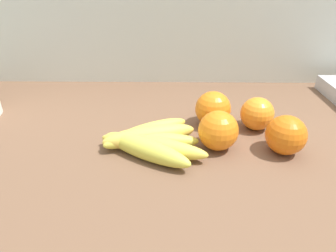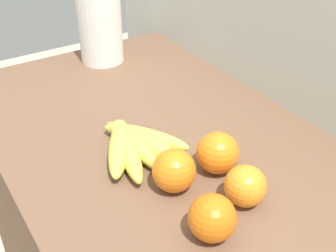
# 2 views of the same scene
# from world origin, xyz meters

# --- Properties ---
(banana_bunch) EXTENTS (0.22, 0.20, 0.04)m
(banana_bunch) POSITION_xyz_m (-0.25, -0.07, 0.94)
(banana_bunch) COLOR #DCD64C
(banana_bunch) RESTS_ON counter
(orange_back_right) EXTENTS (0.08, 0.08, 0.08)m
(orange_back_right) POSITION_xyz_m (0.01, -0.07, 0.96)
(orange_back_right) COLOR orange
(orange_back_right) RESTS_ON counter
(orange_back_left) EXTENTS (0.08, 0.08, 0.08)m
(orange_back_left) POSITION_xyz_m (-0.12, 0.04, 0.96)
(orange_back_left) COLOR orange
(orange_back_left) RESTS_ON counter
(orange_far_right) EXTENTS (0.08, 0.08, 0.08)m
(orange_far_right) POSITION_xyz_m (-0.12, -0.06, 0.96)
(orange_far_right) COLOR orange
(orange_far_right) RESTS_ON counter
(orange_center) EXTENTS (0.07, 0.07, 0.07)m
(orange_center) POSITION_xyz_m (-0.02, 0.02, 0.96)
(orange_center) COLOR orange
(orange_center) RESTS_ON counter
(paper_towel_roll) EXTENTS (0.12, 0.12, 0.30)m
(paper_towel_roll) POSITION_xyz_m (-0.69, 0.07, 1.06)
(paper_towel_roll) COLOR white
(paper_towel_roll) RESTS_ON counter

